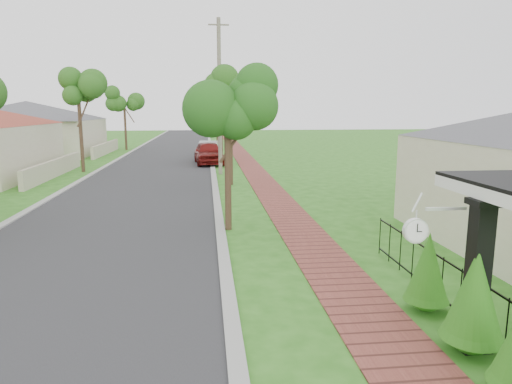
{
  "coord_description": "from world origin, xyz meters",
  "views": [
    {
      "loc": [
        0.25,
        -7.55,
        3.89
      ],
      "look_at": [
        1.67,
        5.53,
        1.5
      ],
      "focal_mm": 32.0,
      "sensor_mm": 36.0,
      "label": 1
    }
  ],
  "objects_px": {
    "near_tree": "(227,110)",
    "station_clock": "(418,229)",
    "utility_pole": "(220,97)",
    "parked_car_white": "(208,150)",
    "porch_post": "(477,283)",
    "parked_car_red": "(209,153)"
  },
  "relations": [
    {
      "from": "near_tree",
      "to": "station_clock",
      "type": "height_order",
      "value": "near_tree"
    },
    {
      "from": "utility_pole",
      "to": "station_clock",
      "type": "bearing_deg",
      "value": -82.78
    },
    {
      "from": "near_tree",
      "to": "utility_pole",
      "type": "bearing_deg",
      "value": 89.29
    },
    {
      "from": "parked_car_white",
      "to": "porch_post",
      "type": "bearing_deg",
      "value": -76.84
    },
    {
      "from": "porch_post",
      "to": "station_clock",
      "type": "bearing_deg",
      "value": 155.06
    },
    {
      "from": "parked_car_white",
      "to": "utility_pole",
      "type": "height_order",
      "value": "utility_pole"
    },
    {
      "from": "porch_post",
      "to": "utility_pole",
      "type": "distance_m",
      "value": 21.57
    },
    {
      "from": "parked_car_red",
      "to": "parked_car_white",
      "type": "bearing_deg",
      "value": 84.96
    },
    {
      "from": "station_clock",
      "to": "parked_car_red",
      "type": "bearing_deg",
      "value": 97.23
    },
    {
      "from": "station_clock",
      "to": "utility_pole",
      "type": "bearing_deg",
      "value": 97.22
    },
    {
      "from": "porch_post",
      "to": "near_tree",
      "type": "bearing_deg",
      "value": 114.4
    },
    {
      "from": "parked_car_red",
      "to": "station_clock",
      "type": "bearing_deg",
      "value": -87.81
    },
    {
      "from": "utility_pole",
      "to": "parked_car_red",
      "type": "bearing_deg",
      "value": 97.29
    },
    {
      "from": "parked_car_white",
      "to": "near_tree",
      "type": "distance_m",
      "value": 22.59
    },
    {
      "from": "parked_car_red",
      "to": "near_tree",
      "type": "xyz_separation_m",
      "value": [
        0.52,
        -18.33,
        3.07
      ]
    },
    {
      "from": "parked_car_white",
      "to": "near_tree",
      "type": "bearing_deg",
      "value": -83.29
    },
    {
      "from": "porch_post",
      "to": "parked_car_red",
      "type": "xyz_separation_m",
      "value": [
        -4.15,
        26.33,
        -0.32
      ]
    },
    {
      "from": "porch_post",
      "to": "parked_car_white",
      "type": "relative_size",
      "value": 0.61
    },
    {
      "from": "porch_post",
      "to": "parked_car_white",
      "type": "xyz_separation_m",
      "value": [
        -4.15,
        30.35,
        -0.44
      ]
    },
    {
      "from": "porch_post",
      "to": "station_clock",
      "type": "xyz_separation_m",
      "value": [
        -0.86,
        0.4,
        0.83
      ]
    },
    {
      "from": "parked_car_red",
      "to": "parked_car_white",
      "type": "distance_m",
      "value": 4.02
    },
    {
      "from": "porch_post",
      "to": "station_clock",
      "type": "height_order",
      "value": "porch_post"
    }
  ]
}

